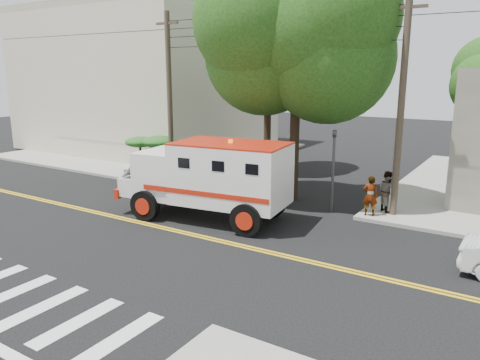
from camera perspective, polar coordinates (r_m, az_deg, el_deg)
The scene contains 13 objects.
ground at distance 18.12m, azimuth -7.02°, elevation -6.36°, with size 100.00×100.00×0.00m, color black.
sidewalk_nw at distance 36.63m, azimuth -10.06°, elevation 3.60°, with size 17.00×17.00×0.15m, color gray.
building_left at distance 38.62m, azimuth -11.09°, elevation 11.61°, with size 16.00×14.00×10.00m, color beige.
utility_pole_left at distance 25.34m, azimuth -8.57°, elevation 9.56°, with size 0.28×0.28×9.00m, color #382D23.
utility_pole_right at distance 19.95m, azimuth 19.02°, elevation 8.07°, with size 0.28×0.28×9.00m, color #382D23.
tree_main at distance 21.37m, azimuth 7.71°, elevation 16.19°, with size 6.08×5.70×9.85m.
tree_left at distance 28.41m, azimuth 3.80°, elevation 12.53°, with size 4.48×4.20×7.70m.
traffic_signal at distance 20.41m, azimuth 11.32°, elevation 2.17°, with size 0.15×0.18×3.60m.
accessibility_sign at distance 26.23m, azimuth -9.09°, elevation 2.76°, with size 0.45×0.10×2.02m.
palm_planter at distance 27.34m, azimuth -10.44°, elevation 3.72°, with size 3.52×2.63×2.36m.
armored_truck at distance 19.15m, azimuth -3.63°, elevation 0.57°, with size 7.45×3.65×3.27m.
pedestrian_a at distance 20.06m, azimuth 15.58°, elevation -1.87°, with size 0.61×0.40×1.69m, color gray.
pedestrian_b at distance 20.87m, azimuth 17.51°, elevation -1.33°, with size 0.85×0.66×1.75m, color gray.
Camera 1 is at (10.93, -13.15, 6.02)m, focal length 35.00 mm.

